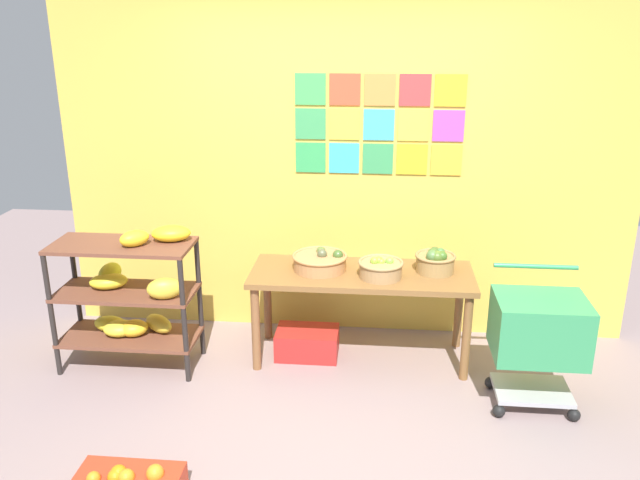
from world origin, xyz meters
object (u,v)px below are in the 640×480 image
Objects in this scene: fruit_basket_back_left at (320,261)px; shopping_cart at (539,332)px; fruit_basket_right at (435,261)px; display_table at (362,283)px; fruit_basket_centre at (381,268)px; produce_crate_under_table at (307,343)px; banana_shelf_unit at (130,293)px.

fruit_basket_back_left is 0.45× the size of shopping_cart.
fruit_basket_back_left is at bearing -178.09° from fruit_basket_right.
shopping_cart reaches higher than display_table.
fruit_basket_back_left reaches higher than fruit_basket_centre.
produce_crate_under_table is (-0.52, 0.07, -0.64)m from fruit_basket_centre.
display_table is at bearing 1.47° from produce_crate_under_table.
fruit_basket_centre is at bearing 164.77° from shopping_cart.
fruit_basket_centre is 0.40m from fruit_basket_right.
display_table is (1.60, 0.24, 0.04)m from banana_shelf_unit.
shopping_cart is (0.99, -0.43, -0.22)m from fruit_basket_centre.
banana_shelf_unit is 1.75m from fruit_basket_centre.
banana_shelf_unit is at bearing -169.39° from produce_crate_under_table.
banana_shelf_unit is 0.66× the size of display_table.
fruit_basket_back_left is 1.53m from shopping_cart.
fruit_basket_right is at bearing 7.77° from banana_shelf_unit.
shopping_cart is at bearing -42.67° from fruit_basket_right.
fruit_basket_centre is 0.44m from fruit_basket_back_left.
fruit_basket_centre is 0.36× the size of shopping_cart.
banana_shelf_unit reaches higher than display_table.
banana_shelf_unit is 2.73m from shopping_cart.
produce_crate_under_table is 1.64m from shopping_cart.
banana_shelf_unit reaches higher than produce_crate_under_table.
fruit_basket_right is at bearing 145.66° from shopping_cart.
produce_crate_under_table is (1.21, 0.23, -0.45)m from banana_shelf_unit.
produce_crate_under_table is 0.52× the size of shopping_cart.
produce_crate_under_table is (-0.39, -0.01, -0.48)m from display_table.
shopping_cart is (1.51, -0.50, 0.41)m from produce_crate_under_table.
fruit_basket_back_left is 0.87× the size of produce_crate_under_table.
banana_shelf_unit is at bearing -172.23° from fruit_basket_right.
display_table is 0.33m from fruit_basket_back_left.
shopping_cart is at bearing -23.57° from fruit_basket_centre.
fruit_basket_right is at bearing 18.78° from fruit_basket_centre.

